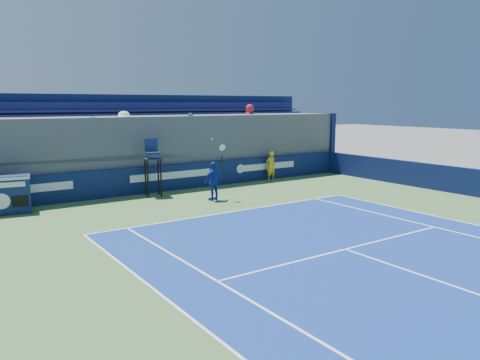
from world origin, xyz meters
TOP-DOWN VIEW (x-y plane):
  - ball_person at (5.49, 16.69)m, footprint 0.57×0.38m
  - back_hoarding at (0.00, 17.10)m, footprint 20.40×0.21m
  - match_clock at (-6.80, 16.24)m, footprint 1.43×0.94m
  - umpire_chair at (-1.21, 16.35)m, footprint 0.84×0.84m
  - tennis_player at (0.46, 14.07)m, footprint 1.00×0.52m
  - stadium_seating at (-0.02, 19.14)m, footprint 21.00×4.05m

SIDE VIEW (x-z plane):
  - back_hoarding at x=0.00m, z-range 0.00..1.20m
  - match_clock at x=-6.80m, z-range 0.04..1.44m
  - ball_person at x=5.49m, z-range 0.01..1.55m
  - tennis_player at x=0.46m, z-range -0.46..2.11m
  - umpire_chair at x=-1.21m, z-range 0.29..2.77m
  - stadium_seating at x=-0.02m, z-range -0.36..4.04m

